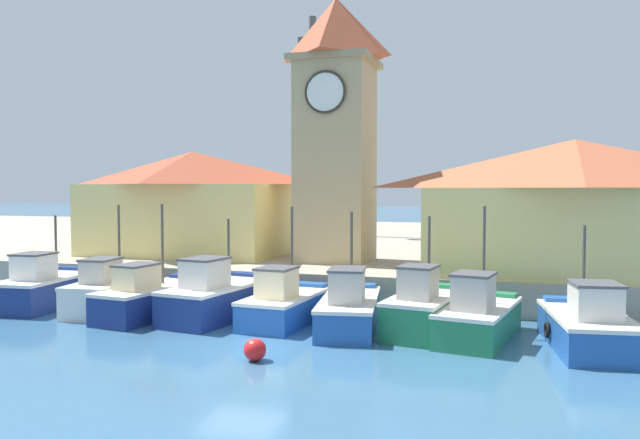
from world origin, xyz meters
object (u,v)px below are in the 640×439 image
at_px(fishing_boat_far_right, 588,326).
at_px(mooring_buoy, 255,350).
at_px(fishing_boat_right_inner, 424,309).
at_px(fishing_boat_left_outer, 112,291).
at_px(clock_tower, 336,123).
at_px(warehouse_left, 193,201).
at_px(fishing_boat_left_inner, 151,297).
at_px(fishing_boat_far_left, 47,288).
at_px(port_crane_near, 313,153).
at_px(fishing_boat_mid_right, 349,308).
at_px(fishing_boat_center, 285,304).
at_px(fishing_boat_right_outer, 478,316).
at_px(warehouse_right, 574,206).
at_px(fishing_boat_mid_left, 218,297).

xyz_separation_m(fishing_boat_far_right, mooring_buoy, (-9.09, -4.15, -0.40)).
relative_size(fishing_boat_right_inner, mooring_buoy, 6.98).
bearing_deg(fishing_boat_left_outer, clock_tower, 47.21).
height_order(clock_tower, warehouse_left, clock_tower).
distance_m(fishing_boat_left_outer, fishing_boat_left_inner, 2.26).
relative_size(fishing_boat_far_left, warehouse_left, 0.47).
bearing_deg(fishing_boat_far_right, fishing_boat_far_left, 178.03).
bearing_deg(port_crane_near, fishing_boat_mid_right, -69.26).
bearing_deg(fishing_boat_left_inner, fishing_boat_far_right, -1.10).
xyz_separation_m(fishing_boat_far_left, fishing_boat_center, (10.40, 0.02, -0.09)).
height_order(fishing_boat_right_outer, port_crane_near, port_crane_near).
bearing_deg(fishing_boat_far_left, mooring_buoy, -23.19).
bearing_deg(fishing_boat_right_inner, fishing_boat_left_outer, 179.00).
bearing_deg(warehouse_right, mooring_buoy, -129.99).
xyz_separation_m(fishing_boat_left_outer, fishing_boat_left_inner, (2.18, -0.58, -0.03)).
relative_size(fishing_boat_center, fishing_boat_right_inner, 1.05).
height_order(fishing_boat_center, fishing_boat_right_outer, fishing_boat_right_outer).
relative_size(fishing_boat_mid_left, fishing_boat_far_right, 1.11).
bearing_deg(fishing_boat_far_left, fishing_boat_far_right, -1.97).
xyz_separation_m(warehouse_left, port_crane_near, (2.01, 14.83, 3.39)).
distance_m(fishing_boat_right_outer, clock_tower, 13.03).
distance_m(fishing_boat_left_inner, fishing_boat_mid_right, 7.68).
xyz_separation_m(fishing_boat_far_left, fishing_boat_far_right, (20.41, -0.70, -0.08)).
distance_m(clock_tower, mooring_buoy, 14.85).
distance_m(fishing_boat_right_inner, mooring_buoy, 6.31).
relative_size(fishing_boat_mid_left, fishing_boat_right_outer, 1.12).
bearing_deg(fishing_boat_left_outer, fishing_boat_mid_left, -1.32).
height_order(fishing_boat_left_outer, port_crane_near, port_crane_near).
xyz_separation_m(fishing_boat_left_inner, warehouse_right, (15.37, 6.56, 3.42)).
distance_m(fishing_boat_mid_left, port_crane_near, 25.13).
bearing_deg(fishing_boat_right_outer, warehouse_left, 148.55).
bearing_deg(mooring_buoy, warehouse_left, 124.58).
xyz_separation_m(fishing_boat_left_outer, warehouse_right, (17.56, 5.98, 3.39)).
relative_size(fishing_boat_far_left, warehouse_right, 0.41).
height_order(fishing_boat_far_right, clock_tower, clock_tower).
height_order(fishing_boat_center, fishing_boat_far_right, fishing_boat_center).
bearing_deg(warehouse_left, fishing_boat_mid_right, -39.79).
xyz_separation_m(fishing_boat_right_inner, clock_tower, (-5.31, 7.87, 7.15)).
height_order(fishing_boat_mid_right, clock_tower, clock_tower).
relative_size(fishing_boat_left_outer, fishing_boat_mid_right, 0.92).
relative_size(fishing_boat_left_inner, fishing_boat_far_right, 1.06).
bearing_deg(port_crane_near, fishing_boat_right_inner, -64.06).
height_order(fishing_boat_mid_right, warehouse_left, warehouse_left).
distance_m(fishing_boat_left_outer, fishing_boat_right_inner, 12.40).
bearing_deg(warehouse_left, fishing_boat_left_outer, -81.80).
distance_m(fishing_boat_far_right, warehouse_left, 21.40).
bearing_deg(clock_tower, fishing_boat_far_right, -39.49).
distance_m(fishing_boat_center, port_crane_near, 25.76).
height_order(fishing_boat_right_inner, fishing_boat_right_outer, fishing_boat_right_outer).
bearing_deg(mooring_buoy, fishing_boat_far_right, 24.53).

